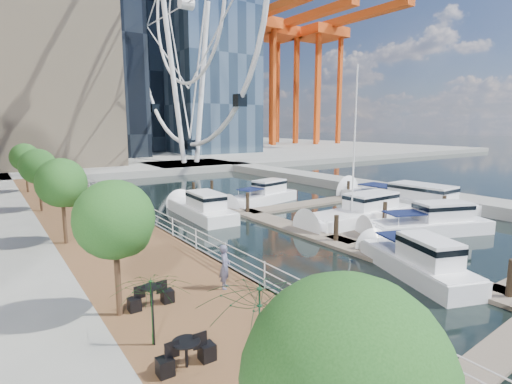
{
  "coord_description": "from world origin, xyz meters",
  "views": [
    {
      "loc": [
        -14.76,
        -8.96,
        7.34
      ],
      "look_at": [
        -0.26,
        12.05,
        3.0
      ],
      "focal_mm": 28.0,
      "sensor_mm": 36.0,
      "label": 1
    }
  ],
  "objects": [
    {
      "name": "moored_yachts",
      "position": [
        8.75,
        10.35,
        0.0
      ],
      "size": [
        21.14,
        34.47,
        11.5
      ],
      "color": "white",
      "rests_on": "ground"
    },
    {
      "name": "railing",
      "position": [
        -6.1,
        15.0,
        1.52
      ],
      "size": [
        0.1,
        60.0,
        1.05
      ],
      "primitive_type": null,
      "color": "white",
      "rests_on": "boardwalk"
    },
    {
      "name": "seawall",
      "position": [
        -6.0,
        15.0,
        0.5
      ],
      "size": [
        0.25,
        60.0,
        1.0
      ],
      "primitive_type": "cube",
      "color": "#595954",
      "rests_on": "ground"
    },
    {
      "name": "land_far",
      "position": [
        0.0,
        102.0,
        0.5
      ],
      "size": [
        200.0,
        114.0,
        1.0
      ],
      "primitive_type": "cube",
      "color": "gray",
      "rests_on": "ground"
    },
    {
      "name": "boardwalk",
      "position": [
        -9.0,
        15.0,
        0.5
      ],
      "size": [
        6.0,
        60.0,
        1.0
      ],
      "primitive_type": "cube",
      "color": "brown",
      "rests_on": "ground"
    },
    {
      "name": "yacht_foreground",
      "position": [
        9.79,
        5.97,
        0.0
      ],
      "size": [
        9.57,
        5.64,
        2.15
      ],
      "primitive_type": null,
      "rotation": [
        0.0,
        0.0,
        1.21
      ],
      "color": "white",
      "rests_on": "ground"
    },
    {
      "name": "ground",
      "position": [
        0.0,
        0.0,
        0.0
      ],
      "size": [
        520.0,
        520.0,
        0.0
      ],
      "primitive_type": "plane",
      "color": "black",
      "rests_on": "ground"
    },
    {
      "name": "pedestrian_mid",
      "position": [
        -8.27,
        18.11,
        1.92
      ],
      "size": [
        0.75,
        0.93,
        1.84
      ],
      "primitive_type": "imported",
      "rotation": [
        0.0,
        0.0,
        -1.51
      ],
      "color": "#816459",
      "rests_on": "boardwalk"
    },
    {
      "name": "breakwater",
      "position": [
        20.0,
        20.0,
        0.5
      ],
      "size": [
        4.0,
        60.0,
        1.0
      ],
      "primitive_type": "cube",
      "color": "gray",
      "rests_on": "ground"
    },
    {
      "name": "pier",
      "position": [
        14.0,
        52.0,
        0.5
      ],
      "size": [
        14.0,
        12.0,
        1.0
      ],
      "primitive_type": "cube",
      "color": "gray",
      "rests_on": "ground"
    },
    {
      "name": "floating_docks",
      "position": [
        7.97,
        9.98,
        0.49
      ],
      "size": [
        16.0,
        34.0,
        2.6
      ],
      "color": "#6D6051",
      "rests_on": "ground"
    },
    {
      "name": "pedestrian_far",
      "position": [
        -8.34,
        32.01,
        1.94
      ],
      "size": [
        1.18,
        0.72,
        1.87
      ],
      "primitive_type": "imported",
      "rotation": [
        0.0,
        0.0,
        2.89
      ],
      "color": "#373F45",
      "rests_on": "boardwalk"
    },
    {
      "name": "ferris_wheel",
      "position": [
        14.0,
        52.0,
        25.92
      ],
      "size": [
        5.8,
        45.6,
        47.8
      ],
      "color": "white",
      "rests_on": "ground"
    },
    {
      "name": "port_cranes",
      "position": [
        67.67,
        95.67,
        20.0
      ],
      "size": [
        40.0,
        52.0,
        38.0
      ],
      "color": "#D84C14",
      "rests_on": "ground"
    },
    {
      "name": "pedestrian_near",
      "position": [
        -7.34,
        3.93,
        1.87
      ],
      "size": [
        0.73,
        0.75,
        1.74
      ],
      "primitive_type": "imported",
      "rotation": [
        0.0,
        0.0,
        0.86
      ],
      "color": "#52526D",
      "rests_on": "boardwalk"
    },
    {
      "name": "street_trees",
      "position": [
        -11.4,
        14.0,
        4.29
      ],
      "size": [
        2.6,
        42.6,
        4.6
      ],
      "color": "#3F2B1C",
      "rests_on": "ground"
    }
  ]
}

